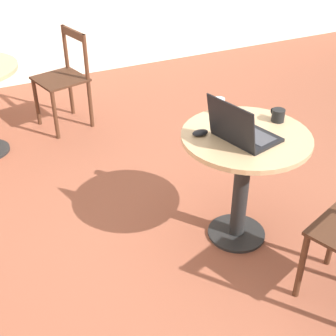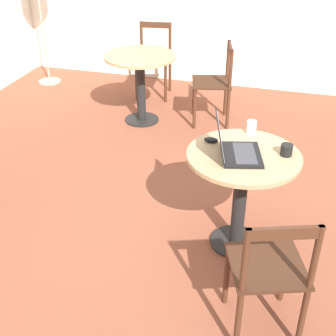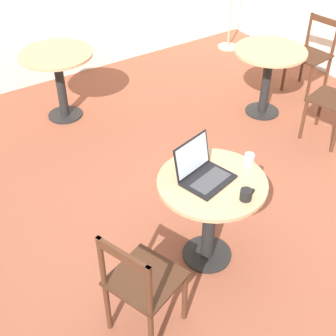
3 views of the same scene
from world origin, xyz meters
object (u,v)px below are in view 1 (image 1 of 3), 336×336
Objects in this scene: mouse at (200,133)px; mug at (278,115)px; laptop at (242,132)px; drinking_glass at (219,105)px; chair_mid_front at (64,79)px; cafe_table_near at (244,162)px.

mouse is 0.52m from mug.
laptop is 0.37m from drinking_glass.
chair_mid_front reaches higher than mouse.
drinking_glass is (0.26, 0.26, 0.01)m from mug.
laptop reaches higher than cafe_table_near.
mug is 1.20× the size of drinking_glass.
chair_mid_front is at bearing 23.14° from mug.
cafe_table_near is at bearing -115.39° from mouse.
laptop is at bearing -166.10° from chair_mid_front.
cafe_table_near is at bearing 104.72° from mug.
chair_mid_front reaches higher than cafe_table_near.
chair_mid_front is 8.72× the size of mouse.
laptop is at bearing 169.94° from drinking_glass.
drinking_glass is at bearing -161.36° from chair_mid_front.
chair_mid_front is 9.18× the size of drinking_glass.
laptop is (-0.03, 0.06, 0.24)m from cafe_table_near.
mouse is (0.12, 0.25, 0.20)m from cafe_table_near.
cafe_table_near is 0.88× the size of chair_mid_front.
cafe_table_near is 0.34m from mouse.
laptop is 4.25× the size of drinking_glass.
chair_mid_front is 1.84m from drinking_glass.
mouse is at bearing 130.24° from drinking_glass.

